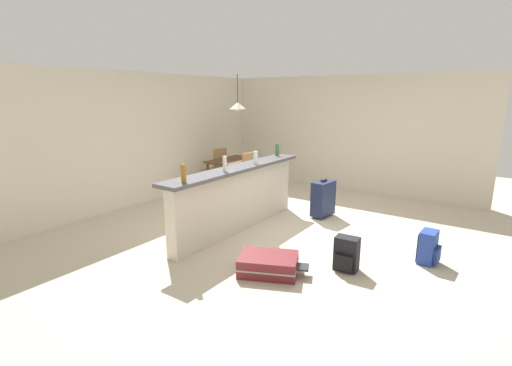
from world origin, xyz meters
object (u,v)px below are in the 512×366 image
Objects in this scene: dining_chair_near_partition at (253,173)px; dining_chair_far_side at (217,166)px; bottle_clear at (255,158)px; backpack_blue at (428,248)px; bottle_amber at (184,173)px; backpack_black at (346,254)px; bottle_green at (277,150)px; pendant_lamp at (238,106)px; suitcase_flat_maroon at (269,264)px; bottle_white at (225,164)px; suitcase_upright_navy at (323,198)px; dining_table at (235,164)px.

dining_chair_far_side is (0.12, 1.07, 0.00)m from dining_chair_near_partition.
backpack_blue is (0.04, -2.63, -0.91)m from bottle_clear.
bottle_amber reaches higher than backpack_black.
bottle_green is (2.48, 0.16, -0.01)m from bottle_amber.
bottle_clear is at bearing -134.62° from pendant_lamp.
bottle_green reaches higher than dining_chair_far_side.
bottle_clear reaches higher than suitcase_flat_maroon.
dining_chair_far_side is at bearing 87.94° from pendant_lamp.
suitcase_flat_maroon is at bearing -137.11° from pendant_lamp.
pendant_lamp is at bearing 33.27° from bottle_white.
dining_chair_near_partition is at bearing 63.61° from bottle_green.
pendant_lamp is (2.99, 1.44, 0.74)m from bottle_amber.
suitcase_upright_navy is (1.72, 1.10, 0.13)m from backpack_black.
suitcase_flat_maroon is 2.12× the size of backpack_black.
backpack_blue is at bearing -108.67° from pendant_lamp.
bottle_green is at bearing 50.67° from backpack_black.
bottle_amber reaches higher than bottle_clear.
backpack_blue is at bearing -107.69° from dining_table.
dining_chair_near_partition is (-0.03, -0.49, -0.13)m from dining_table.
bottle_white is at bearing -136.96° from dining_chair_far_side.
bottle_clear is 0.30× the size of suitcase_upright_navy.
dining_chair_near_partition is 1.08m from dining_chair_far_side.
backpack_blue is (1.38, -1.51, 0.09)m from suitcase_flat_maroon.
backpack_black is (-0.74, -1.85, -0.91)m from bottle_clear.
pendant_lamp reaches higher than suitcase_flat_maroon.
dining_chair_near_partition is 1.39× the size of suitcase_upright_navy.
backpack_blue is (-1.40, -4.69, -0.31)m from dining_chair_far_side.
dining_chair_far_side is at bearing 74.37° from bottle_green.
suitcase_upright_navy is (2.31, 0.37, 0.22)m from suitcase_flat_maroon.
bottle_white reaches higher than dining_chair_far_side.
bottle_amber is 1.03× the size of bottle_white.
bottle_green is 1.57m from pendant_lamp.
bottle_amber is at bearing -154.30° from pendant_lamp.
suitcase_flat_maroon is at bearing -139.98° from bottle_clear.
suitcase_flat_maroon is at bearing 129.30° from backpack_black.
bottle_amber reaches higher than dining_chair_near_partition.
bottle_white is 2.37m from dining_chair_near_partition.
suitcase_upright_navy is at bearing 63.48° from backpack_blue.
bottle_white is 0.34× the size of suitcase_upright_navy.
backpack_black is (0.02, -1.86, -0.92)m from bottle_white.
dining_chair_far_side is (0.09, 0.58, -0.13)m from dining_table.
dining_chair_far_side is (1.44, 2.06, -0.59)m from bottle_clear.
pendant_lamp is at bearing 25.70° from bottle_amber.
backpack_blue is (1.62, -2.62, -0.92)m from bottle_amber.
dining_chair_near_partition is at bearing 78.94° from suitcase_upright_navy.
backpack_blue is at bearing -47.55° from suitcase_flat_maroon.
suitcase_upright_navy is (-0.37, -2.23, -0.32)m from dining_table.
bottle_amber is at bearing 163.70° from suitcase_upright_navy.
bottle_clear is at bearing -143.22° from dining_chair_near_partition.
bottle_green is 0.23× the size of dining_chair_far_side.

